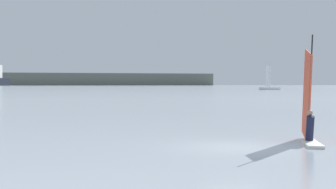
% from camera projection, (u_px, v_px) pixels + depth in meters
% --- Properties ---
extents(ground_plane, '(4000.00, 4000.00, 0.00)m').
position_uv_depth(ground_plane, '(235.00, 147.00, 17.48)').
color(ground_plane, '#9EA8B2').
extents(windsurfer, '(1.40, 3.61, 4.63)m').
position_uv_depth(windsurfer, '(309.00, 114.00, 18.76)').
color(windsurfer, white).
rests_on(windsurfer, ground_plane).
extents(small_sailboat, '(9.40, 4.59, 11.93)m').
position_uv_depth(small_sailboat, '(269.00, 88.00, 188.67)').
color(small_sailboat, white).
rests_on(small_sailboat, ground_plane).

